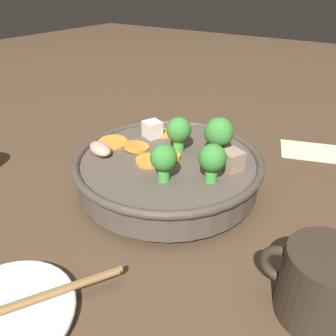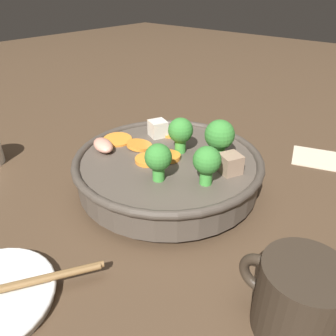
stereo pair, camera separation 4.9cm
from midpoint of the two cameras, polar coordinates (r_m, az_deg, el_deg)
name	(u,v)px [view 2 (the right image)]	position (r m, az deg, el deg)	size (l,w,h in m)	color
ground_plane	(168,187)	(0.51, 2.76, -3.44)	(3.00, 3.00, 0.00)	#4C3826
stirfry_bowl	(169,166)	(0.49, 3.02, 0.21)	(0.28, 0.28, 0.11)	#51473D
dark_mug	(297,298)	(0.34, 25.77, -19.93)	(0.10, 0.08, 0.08)	#33281E
napkin	(325,159)	(0.66, 27.64, 1.30)	(0.13, 0.11, 0.00)	beige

